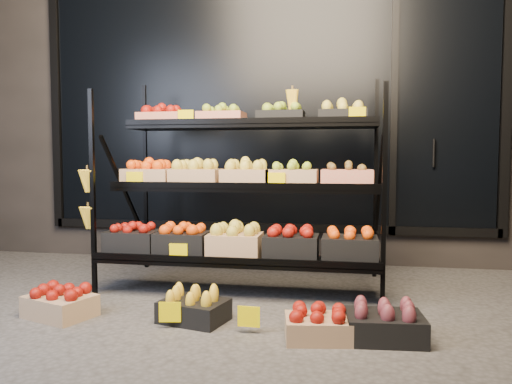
% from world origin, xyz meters
% --- Properties ---
extents(ground, '(24.00, 24.00, 0.00)m').
position_xyz_m(ground, '(0.00, 0.00, 0.00)').
color(ground, '#514F4C').
rests_on(ground, ground).
extents(building, '(6.00, 2.08, 3.50)m').
position_xyz_m(building, '(0.00, 2.59, 1.75)').
color(building, '#2D2826').
rests_on(building, ground).
extents(display_rack, '(2.18, 1.02, 1.67)m').
position_xyz_m(display_rack, '(-0.01, 0.60, 0.79)').
color(display_rack, black).
rests_on(display_rack, ground).
extents(tag_floor_a, '(0.13, 0.01, 0.12)m').
position_xyz_m(tag_floor_a, '(-0.24, -0.40, 0.06)').
color(tag_floor_a, '#E6CB00').
rests_on(tag_floor_a, ground).
extents(tag_floor_b, '(0.13, 0.01, 0.12)m').
position_xyz_m(tag_floor_b, '(0.24, -0.40, 0.06)').
color(tag_floor_b, '#E6CB00').
rests_on(tag_floor_b, ground).
extents(floor_crate_left, '(0.48, 0.41, 0.20)m').
position_xyz_m(floor_crate_left, '(-1.00, -0.31, 0.09)').
color(floor_crate_left, tan).
rests_on(floor_crate_left, ground).
extents(floor_crate_midleft, '(0.45, 0.37, 0.20)m').
position_xyz_m(floor_crate_midleft, '(-0.14, -0.25, 0.09)').
color(floor_crate_midleft, black).
rests_on(floor_crate_midleft, ground).
extents(floor_crate_midright, '(0.41, 0.33, 0.19)m').
position_xyz_m(floor_crate_midright, '(0.64, -0.42, 0.09)').
color(floor_crate_midright, tan).
rests_on(floor_crate_midright, ground).
extents(floor_crate_right, '(0.44, 0.34, 0.21)m').
position_xyz_m(floor_crate_right, '(1.00, -0.36, 0.10)').
color(floor_crate_right, black).
rests_on(floor_crate_right, ground).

